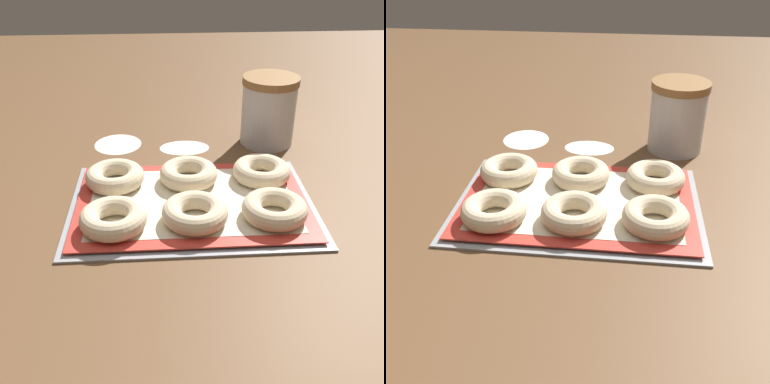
{
  "view_description": "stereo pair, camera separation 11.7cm",
  "coord_description": "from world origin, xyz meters",
  "views": [
    {
      "loc": [
        -0.06,
        -0.66,
        0.43
      ],
      "look_at": [
        -0.02,
        -0.0,
        0.03
      ],
      "focal_mm": 42.0,
      "sensor_mm": 36.0,
      "label": 1
    },
    {
      "loc": [
        0.05,
        -0.66,
        0.43
      ],
      "look_at": [
        -0.02,
        -0.0,
        0.03
      ],
      "focal_mm": 42.0,
      "sensor_mm": 36.0,
      "label": 2
    }
  ],
  "objects": [
    {
      "name": "flour_patch_near",
      "position": [
        -0.17,
        0.26,
        0.0
      ],
      "size": [
        0.1,
        0.11,
        0.0
      ],
      "color": "white",
      "rests_on": "ground_plane"
    },
    {
      "name": "bagel_back_left",
      "position": [
        -0.16,
        0.06,
        0.03
      ],
      "size": [
        0.11,
        0.11,
        0.03
      ],
      "color": "beige",
      "rests_on": "baking_mat"
    },
    {
      "name": "bagel_front_center",
      "position": [
        -0.02,
        -0.06,
        0.03
      ],
      "size": [
        0.11,
        0.11,
        0.03
      ],
      "color": "beige",
      "rests_on": "baking_mat"
    },
    {
      "name": "bagel_back_right",
      "position": [
        0.12,
        0.07,
        0.03
      ],
      "size": [
        0.11,
        0.11,
        0.03
      ],
      "color": "beige",
      "rests_on": "baking_mat"
    },
    {
      "name": "bagel_back_center",
      "position": [
        -0.02,
        0.07,
        0.03
      ],
      "size": [
        0.11,
        0.11,
        0.03
      ],
      "color": "beige",
      "rests_on": "baking_mat"
    },
    {
      "name": "flour_patch_far",
      "position": [
        -0.02,
        0.23,
        0.0
      ],
      "size": [
        0.11,
        0.07,
        0.0
      ],
      "color": "white",
      "rests_on": "ground_plane"
    },
    {
      "name": "baking_mat",
      "position": [
        -0.02,
        -0.0,
        0.01
      ],
      "size": [
        0.4,
        0.27,
        0.0
      ],
      "color": "red",
      "rests_on": "baking_tray"
    },
    {
      "name": "ground_plane",
      "position": [
        0.0,
        0.0,
        0.0
      ],
      "size": [
        2.8,
        2.8,
        0.0
      ],
      "primitive_type": "plane",
      "color": "brown"
    },
    {
      "name": "bagel_front_left",
      "position": [
        -0.15,
        -0.07,
        0.03
      ],
      "size": [
        0.11,
        0.11,
        0.03
      ],
      "color": "beige",
      "rests_on": "baking_mat"
    },
    {
      "name": "baking_tray",
      "position": [
        -0.02,
        -0.0,
        0.0
      ],
      "size": [
        0.42,
        0.29,
        0.01
      ],
      "color": "#93969B",
      "rests_on": "ground_plane"
    },
    {
      "name": "bagel_front_right",
      "position": [
        0.11,
        -0.06,
        0.03
      ],
      "size": [
        0.11,
        0.11,
        0.03
      ],
      "color": "beige",
      "rests_on": "baking_mat"
    },
    {
      "name": "flour_canister",
      "position": [
        0.16,
        0.25,
        0.08
      ],
      "size": [
        0.12,
        0.12,
        0.15
      ],
      "color": "silver",
      "rests_on": "ground_plane"
    }
  ]
}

